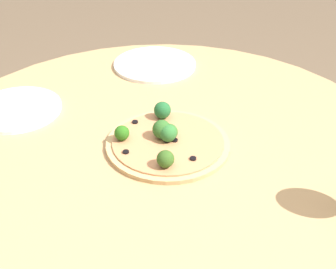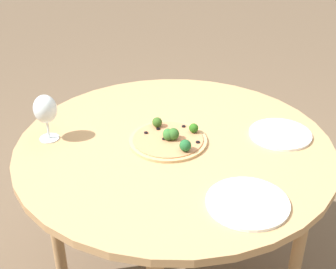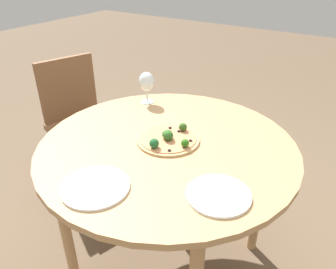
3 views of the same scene
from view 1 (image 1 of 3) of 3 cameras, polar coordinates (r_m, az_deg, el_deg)
dining_table at (r=1.11m, az=-0.78°, el=-4.14°), size 1.12×1.12×0.75m
pizza at (r=1.04m, az=-0.24°, el=-0.68°), size 0.28×0.28×0.06m
plate_near at (r=1.40m, az=-1.62°, el=8.55°), size 0.24×0.24×0.01m
plate_far at (r=1.23m, az=-18.00°, el=2.96°), size 0.22×0.22×0.01m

